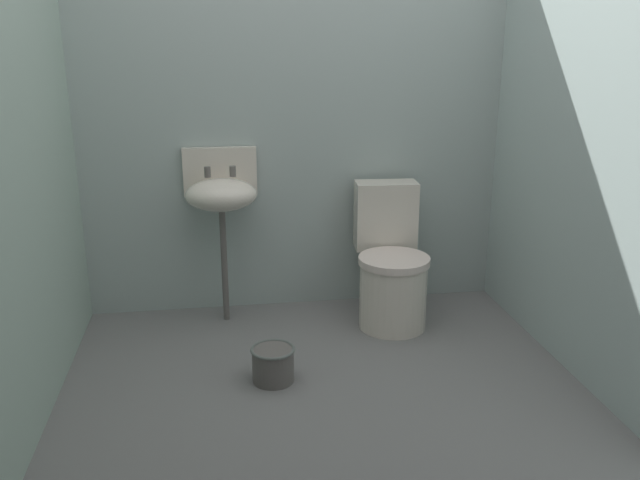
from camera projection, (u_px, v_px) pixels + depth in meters
ground_plane at (331, 418)px, 2.99m from camera, size 2.87×2.93×0.08m
wall_back at (294, 122)px, 3.89m from camera, size 2.87×0.10×2.22m
wall_right at (615, 152)px, 2.93m from camera, size 0.10×2.73×2.22m
toilet_near_wall at (391, 268)px, 3.82m from camera, size 0.43×0.62×0.78m
sink at (221, 193)px, 3.73m from camera, size 0.42×0.35×0.99m
bucket at (273, 363)px, 3.21m from camera, size 0.22×0.22×0.17m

